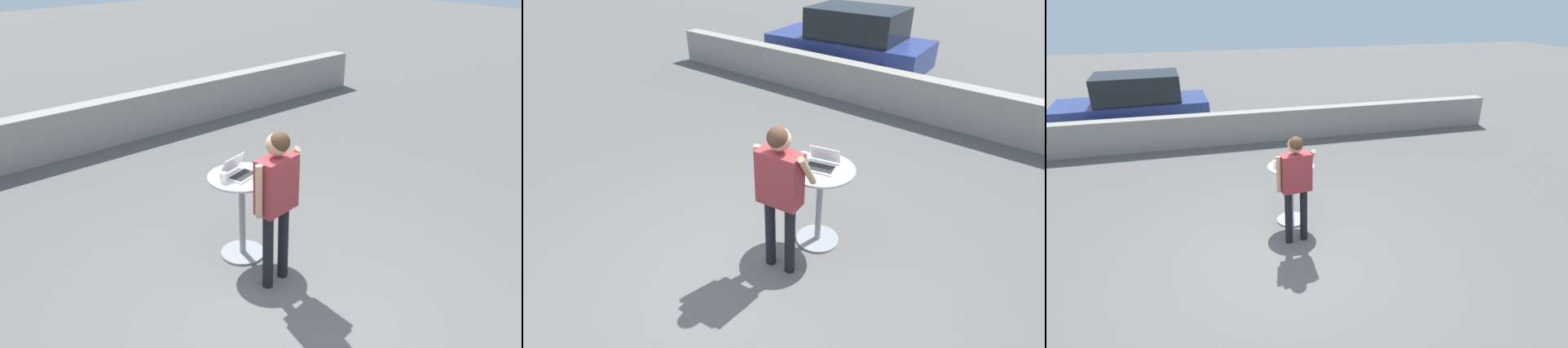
# 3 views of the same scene
# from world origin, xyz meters

# --- Properties ---
(ground_plane) EXTENTS (50.00, 50.00, 0.00)m
(ground_plane) POSITION_xyz_m (0.00, 0.00, 0.00)
(ground_plane) COLOR #5B5956
(pavement_kerb) EXTENTS (13.56, 0.35, 0.79)m
(pavement_kerb) POSITION_xyz_m (0.00, 5.25, 0.39)
(pavement_kerb) COLOR gray
(pavement_kerb) RESTS_ON ground_plane
(cafe_table) EXTENTS (0.73, 0.73, 0.98)m
(cafe_table) POSITION_xyz_m (0.29, 1.06, 0.63)
(cafe_table) COLOR gray
(cafe_table) RESTS_ON ground_plane
(laptop) EXTENTS (0.40, 0.36, 0.20)m
(laptop) POSITION_xyz_m (0.28, 1.09, 1.03)
(laptop) COLOR silver
(laptop) RESTS_ON cafe_table
(coffee_mug) EXTENTS (0.11, 0.08, 0.11)m
(coffee_mug) POSITION_xyz_m (0.05, 1.07, 1.03)
(coffee_mug) COLOR white
(coffee_mug) RESTS_ON cafe_table
(standing_person) EXTENTS (0.58, 0.41, 1.68)m
(standing_person) POSITION_xyz_m (0.22, 0.44, 1.07)
(standing_person) COLOR black
(standing_person) RESTS_ON ground_plane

